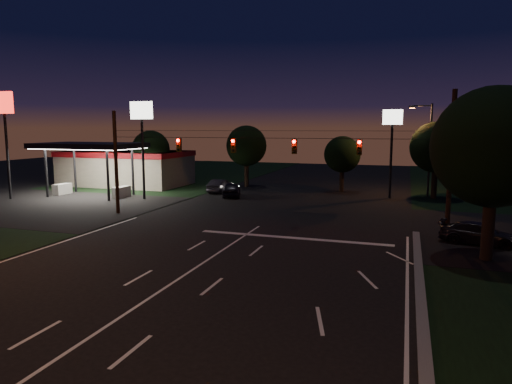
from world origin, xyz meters
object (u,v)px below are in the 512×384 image
at_px(car_cross, 480,234).
at_px(car_oncoming_a, 232,189).
at_px(utility_pole_right, 446,236).
at_px(tree_right_near, 494,148).
at_px(car_oncoming_b, 220,186).

bearing_deg(car_cross, car_oncoming_a, 70.53).
distance_m(utility_pole_right, tree_right_near, 7.61).
relative_size(tree_right_near, car_oncoming_a, 2.12).
distance_m(car_oncoming_a, car_cross, 24.09).
distance_m(tree_right_near, car_cross, 5.97).
relative_size(car_oncoming_a, car_cross, 0.94).
height_order(utility_pole_right, car_oncoming_b, utility_pole_right).
height_order(utility_pole_right, car_cross, utility_pole_right).
bearing_deg(car_oncoming_a, tree_right_near, 123.39).
xyz_separation_m(utility_pole_right, tree_right_near, (1.53, -4.83, 5.68)).
distance_m(utility_pole_right, car_oncoming_b, 25.02).
bearing_deg(car_oncoming_a, utility_pole_right, 130.89).
distance_m(utility_pole_right, car_oncoming_a, 21.86).
relative_size(tree_right_near, car_cross, 2.00).
xyz_separation_m(car_oncoming_b, car_cross, (22.62, -15.21, -0.04)).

